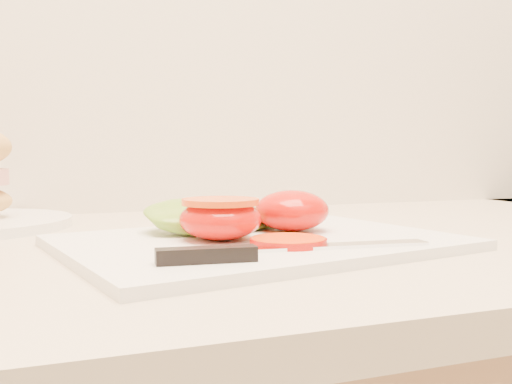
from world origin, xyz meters
name	(u,v)px	position (x,y,z in m)	size (l,w,h in m)	color
cutting_board	(259,242)	(-0.47, 1.61, 0.94)	(0.38, 0.27, 0.01)	silver
tomato_half_dome	(292,210)	(-0.42, 1.65, 0.96)	(0.08, 0.08, 0.04)	red
tomato_half_cut	(220,217)	(-0.51, 1.61, 0.96)	(0.08, 0.08, 0.04)	red
tomato_slice_0	(288,241)	(-0.46, 1.56, 0.94)	(0.07, 0.07, 0.01)	#EB5D09
lettuce_leaf_0	(210,216)	(-0.50, 1.69, 0.95)	(0.16, 0.11, 0.03)	#7CAF2E
lettuce_leaf_1	(244,217)	(-0.45, 1.70, 0.95)	(0.10, 0.07, 0.02)	#7CAF2E
knife	(265,251)	(-0.50, 1.52, 0.94)	(0.26, 0.06, 0.01)	silver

